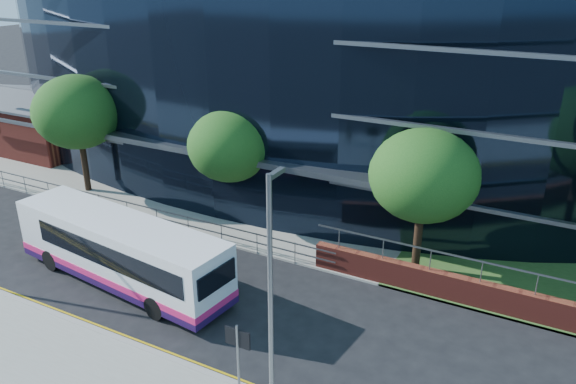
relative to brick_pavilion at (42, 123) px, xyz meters
The scene contains 14 objects.
ground 25.88m from the brick_pavilion, 31.53° to the right, with size 200.00×200.00×0.00m, color black.
kerb 26.41m from the brick_pavilion, 33.38° to the right, with size 80.00×0.25×0.16m, color gray.
yellow_line_outer 26.31m from the brick_pavilion, 33.02° to the right, with size 80.00×0.08×0.01m, color gold.
yellow_line_inner 26.23m from the brick_pavilion, 32.74° to the right, with size 80.00×0.08×0.01m, color gold.
far_forecourt 16.30m from the brick_pavilion, ahead, with size 50.00×8.00×0.10m, color gray.
glass_office 20.37m from the brick_pavilion, 22.21° to the left, with size 44.00×23.10×16.00m.
brick_pavilion is the anchor object (origin of this frame).
guard_railings 15.48m from the brick_pavilion, 24.90° to the right, with size 24.00×0.05×1.10m.
street_sign 30.49m from the brick_pavilion, 29.65° to the right, with size 0.85×0.09×2.80m.
tree_far_a 10.48m from the brick_pavilion, 26.55° to the right, with size 4.95×4.95×6.98m.
tree_far_b 19.55m from the brick_pavilion, 11.88° to the right, with size 4.29×4.29×6.05m.
tree_far_c 29.46m from the brick_pavilion, ahead, with size 4.62×4.62×6.51m.
streetlight_east 32.19m from the brick_pavilion, 29.24° to the right, with size 0.15×0.77×8.00m.
city_bus 21.54m from the brick_pavilion, 31.76° to the right, with size 10.96×3.66×2.91m.
Camera 1 is at (12.22, -12.97, 12.81)m, focal length 35.00 mm.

